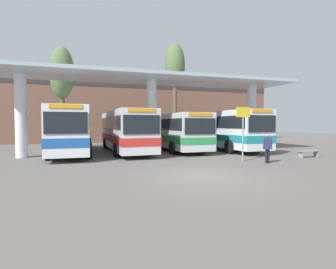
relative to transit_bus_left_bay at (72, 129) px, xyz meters
The scene contains 12 objects.
ground_plane 12.13m from the transit_bus_left_bay, 60.81° to the right, with size 100.00×100.00×0.00m, color #605B56.
townhouse_backdrop 13.49m from the transit_bus_left_bay, 63.48° to the left, with size 40.00×0.58×8.83m.
station_canopy 6.75m from the transit_bus_left_bay, 12.17° to the right, with size 22.94×5.12×5.88m.
transit_bus_left_bay is the anchor object (origin of this frame).
transit_bus_center_bay 4.11m from the transit_bus_left_bay, 10.09° to the left, with size 3.07×11.75×3.25m.
transit_bus_right_bay 8.35m from the transit_bus_left_bay, ahead, with size 2.98×11.05×3.06m.
transit_bus_far_right_bay 12.39m from the transit_bus_left_bay, ahead, with size 3.09×11.12×3.30m.
waiting_bench_near_pillar 16.86m from the transit_bus_left_bay, 24.76° to the right, with size 1.62×0.44×0.46m.
info_sign_platform 12.35m from the transit_bus_left_bay, 36.37° to the right, with size 0.90×0.09×3.26m.
pedestrian_waiting 13.75m from the transit_bus_left_bay, 37.40° to the right, with size 0.62×0.24×1.68m.
poplar_tree_behind_left 7.91m from the transit_bus_left_bay, 100.35° to the left, with size 2.24×2.24×9.56m.
poplar_tree_behind_right 13.55m from the transit_bus_left_bay, 30.68° to the left, with size 2.16×2.16×10.94m.
Camera 1 is at (-4.90, -10.41, 2.26)m, focal length 28.00 mm.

